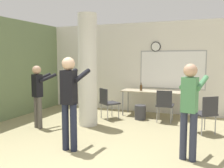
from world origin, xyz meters
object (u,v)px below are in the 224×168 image
chair_table_right (165,104)px  person_watching_back (38,92)px  chair_mid_room (206,112)px  bottle_on_table (141,88)px  person_playing_front (70,96)px  chair_table_left (108,101)px  folding_table (153,93)px  person_playing_side (190,104)px

chair_table_right → person_watching_back: bearing=-149.2°
chair_table_right → person_watching_back: size_ratio=0.57×
chair_mid_room → chair_table_right: bearing=147.4°
bottle_on_table → person_watching_back: size_ratio=0.16×
chair_table_right → person_watching_back: 3.25m
bottle_on_table → person_playing_front: bearing=-98.9°
bottle_on_table → person_playing_front: person_playing_front is taller
chair_table_left → chair_table_right: same height
chair_mid_room → folding_table: bearing=139.4°
chair_table_right → person_watching_back: (-2.77, -1.65, 0.39)m
bottle_on_table → chair_table_left: bearing=-135.4°
chair_mid_room → person_watching_back: 3.95m
bottle_on_table → chair_mid_room: bearing=-32.7°
chair_table_right → person_playing_side: 2.47m
chair_table_left → person_playing_front: person_playing_front is taller
chair_table_left → person_playing_front: (0.26, -2.41, 0.51)m
bottle_on_table → chair_table_right: 0.99m
chair_mid_room → person_watching_back: size_ratio=0.57×
chair_table_right → folding_table: bearing=126.1°
bottle_on_table → chair_mid_room: size_ratio=0.28×
person_playing_side → person_playing_front: person_playing_front is taller
chair_table_left → bottle_on_table: bearing=44.6°
folding_table → person_playing_front: bearing=-104.5°
bottle_on_table → chair_table_right: (0.79, -0.51, -0.33)m
folding_table → chair_table_right: (0.44, -0.60, -0.19)m
folding_table → chair_table_left: 1.39m
person_watching_back → bottle_on_table: bearing=47.4°
folding_table → bottle_on_table: size_ratio=7.68×
chair_table_left → chair_mid_room: (2.58, -0.43, 0.00)m
chair_table_left → chair_mid_room: 2.61m
folding_table → person_playing_front: (-0.84, -3.24, 0.32)m
folding_table → chair_table_left: chair_table_left is taller
folding_table → person_watching_back: person_watching_back is taller
chair_table_left → chair_table_right: (1.54, 0.23, 0.00)m
bottle_on_table → chair_table_left: bottle_on_table is taller
bottle_on_table → person_playing_side: (1.59, -2.80, 0.11)m
chair_mid_room → bottle_on_table: bearing=147.3°
chair_mid_room → person_playing_front: person_playing_front is taller
bottle_on_table → chair_table_right: bearing=-32.9°
bottle_on_table → person_watching_back: 2.93m
chair_table_left → person_watching_back: 1.92m
person_playing_side → chair_mid_room: bearing=81.9°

